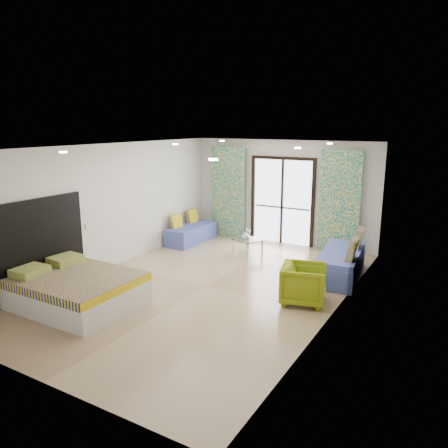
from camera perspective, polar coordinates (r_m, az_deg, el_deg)
The scene contains 24 objects.
floor at distance 8.63m, azimuth -2.31°, elevation -8.15°, with size 5.00×7.50×0.01m, color #957859, non-canonical shape.
ceiling at distance 8.05m, azimuth -2.49°, elevation 10.06°, with size 5.00×7.50×0.01m, color silver, non-canonical shape.
wall_back at distance 11.52m, azimuth 7.69°, elevation 4.13°, with size 5.00×0.01×2.70m, color silver, non-canonical shape.
wall_front at distance 5.58m, azimuth -23.71°, elevation -6.65°, with size 5.00×0.01×2.70m, color silver, non-canonical shape.
wall_left at distance 9.79m, azimuth -14.86°, elevation 2.21°, with size 0.01×7.50×2.70m, color silver, non-canonical shape.
wall_right at distance 7.24m, azimuth 14.54°, elevation -1.53°, with size 0.01×7.50×2.70m, color silver, non-canonical shape.
balcony_door at distance 11.51m, azimuth 7.62°, elevation 3.65°, with size 1.76×0.08×2.28m.
balcony_rail at distance 11.57m, azimuth 7.59°, elevation 2.16°, with size 1.52×0.03×0.04m, color #595451.
curtain_left at distance 12.05m, azimuth 0.51°, elevation 4.15°, with size 1.00×0.10×2.50m, color silver.
curtain_right at distance 10.88m, azimuth 14.87°, elevation 2.74°, with size 1.00×0.10×2.50m, color silver.
downlight_a at distance 7.47m, azimuth -20.27°, elevation 8.80°, with size 0.12×0.12×0.02m, color #FFE0B2.
downlight_b at distance 5.62m, azimuth -1.42°, elevation 8.43°, with size 0.12×0.12×0.02m, color #FFE0B2.
downlight_c at distance 9.67m, azimuth -6.36°, elevation 10.33°, with size 0.12×0.12×0.02m, color #FFE0B2.
downlight_d at distance 8.32m, azimuth 9.60°, elevation 9.78°, with size 0.12×0.12×0.02m, color #FFE0B2.
downlight_e at distance 11.34m, azimuth -0.26°, elevation 10.81°, with size 0.12×0.12×0.02m, color #FFE0B2.
downlight_f at distance 10.22m, azimuth 13.64°, elevation 10.19°, with size 0.12×0.12×0.02m, color #FFE0B2.
headboard at distance 8.62m, azimuth -23.40°, elevation -1.94°, with size 0.06×2.10×1.50m, color black.
switch_plate at distance 9.39m, azimuth -17.36°, elevation -0.27°, with size 0.02×0.10×0.10m, color silver.
bed at distance 8.10m, azimuth -18.70°, elevation -8.13°, with size 2.00×1.63×0.69m.
daybed_left at distance 11.71m, azimuth -4.34°, elevation -1.15°, with size 0.64×1.63×0.80m.
daybed_right at distance 9.37m, azimuth 15.08°, elevation -4.92°, with size 0.97×2.03×0.96m.
coffee_table at distance 10.58m, azimuth 3.15°, elevation -2.23°, with size 0.72×0.72×0.65m.
vase at distance 10.58m, azimuth 2.84°, elevation -1.49°, with size 0.18×0.19×0.18m, color white.
armchair at distance 7.88m, azimuth 10.37°, elevation -7.47°, with size 0.75×0.70×0.77m, color olive.
Camera 1 is at (4.33, -6.78, 3.13)m, focal length 35.00 mm.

